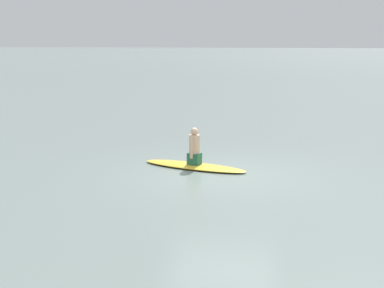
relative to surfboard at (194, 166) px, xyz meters
name	(u,v)px	position (x,y,z in m)	size (l,w,h in m)	color
ground_plane	(223,174)	(-0.79, 0.57, -0.04)	(400.00, 400.00, 0.00)	slate
surfboard	(194,166)	(0.00, 0.00, 0.00)	(2.75, 0.73, 0.08)	gold
person_paddler	(194,148)	(0.00, 0.00, 0.45)	(0.36, 0.40, 0.91)	#26664C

